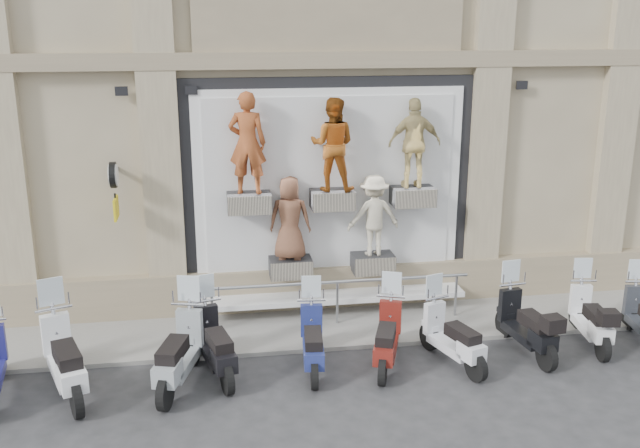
# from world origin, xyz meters

# --- Properties ---
(ground) EXTENTS (90.00, 90.00, 0.00)m
(ground) POSITION_xyz_m (0.00, 0.00, 0.00)
(ground) COLOR #2B2B2E
(ground) RESTS_ON ground
(sidewalk) EXTENTS (16.00, 2.20, 0.08)m
(sidewalk) POSITION_xyz_m (0.00, 2.10, 0.04)
(sidewalk) COLOR gray
(sidewalk) RESTS_ON ground
(shop_vitrine) EXTENTS (5.60, 0.87, 4.30)m
(shop_vitrine) POSITION_xyz_m (0.05, 2.75, 2.43)
(shop_vitrine) COLOR black
(shop_vitrine) RESTS_ON ground
(guard_rail) EXTENTS (5.06, 0.10, 0.93)m
(guard_rail) POSITION_xyz_m (0.00, 2.00, 0.47)
(guard_rail) COLOR #9EA0A5
(guard_rail) RESTS_ON ground
(clock_sign_bracket) EXTENTS (0.10, 0.80, 1.02)m
(clock_sign_bracket) POSITION_xyz_m (-3.90, 2.47, 2.80)
(clock_sign_bracket) COLOR black
(clock_sign_bracket) RESTS_ON ground
(scooter_b) EXTENTS (1.28, 2.15, 1.68)m
(scooter_b) POSITION_xyz_m (-4.55, 0.21, 0.84)
(scooter_b) COLOR white
(scooter_b) RESTS_ON ground
(scooter_c) EXTENTS (1.09, 2.06, 1.60)m
(scooter_c) POSITION_xyz_m (-2.83, 0.20, 0.80)
(scooter_c) COLOR gray
(scooter_c) RESTS_ON ground
(scooter_d) EXTENTS (0.97, 1.94, 1.51)m
(scooter_d) POSITION_xyz_m (-2.27, 0.49, 0.76)
(scooter_d) COLOR black
(scooter_d) RESTS_ON ground
(scooter_e) EXTENTS (0.69, 1.80, 1.43)m
(scooter_e) POSITION_xyz_m (-0.70, 0.41, 0.71)
(scooter_e) COLOR navy
(scooter_e) RESTS_ON ground
(scooter_f) EXTENTS (1.09, 1.86, 1.45)m
(scooter_f) POSITION_xyz_m (0.54, 0.35, 0.73)
(scooter_f) COLOR #601610
(scooter_f) RESTS_ON ground
(scooter_g) EXTENTS (1.02, 1.81, 1.41)m
(scooter_g) POSITION_xyz_m (1.62, 0.22, 0.71)
(scooter_g) COLOR silver
(scooter_g) RESTS_ON ground
(scooter_h) EXTENTS (0.75, 1.89, 1.49)m
(scooter_h) POSITION_xyz_m (3.00, 0.44, 0.75)
(scooter_h) COLOR black
(scooter_h) RESTS_ON ground
(scooter_i) EXTENTS (0.76, 1.80, 1.42)m
(scooter_i) POSITION_xyz_m (4.27, 0.58, 0.71)
(scooter_i) COLOR white
(scooter_i) RESTS_ON ground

